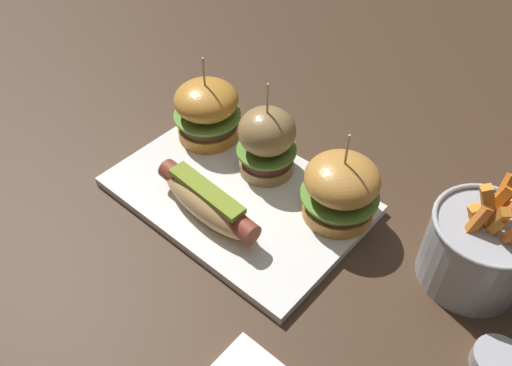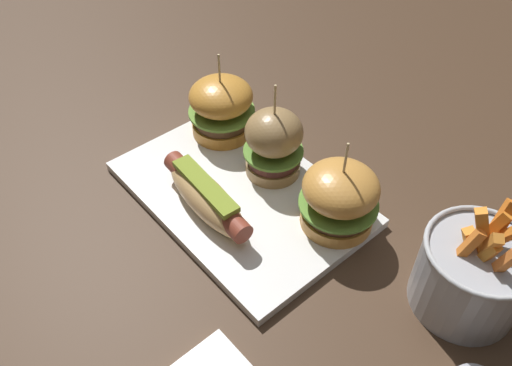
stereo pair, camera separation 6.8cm
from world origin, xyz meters
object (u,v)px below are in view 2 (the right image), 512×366
slider_right (339,197)px  platter_main (240,193)px  hot_dog (207,197)px  slider_left (221,107)px  fries_bucket (472,274)px  slider_center (272,142)px

slider_right → platter_main: bearing=-154.9°
platter_main → hot_dog: hot_dog is taller
platter_main → slider_left: slider_left is taller
slider_left → fries_bucket: (0.42, 0.03, -0.01)m
slider_left → slider_right: (0.25, -0.00, -0.00)m
platter_main → fries_bucket: 0.32m
hot_dog → slider_left: 0.17m
platter_main → fries_bucket: (0.30, 0.09, 0.05)m
slider_center → slider_right: slider_center is taller
hot_dog → slider_left: (-0.12, 0.12, 0.02)m
slider_right → fries_bucket: bearing=10.2°
slider_right → fries_bucket: 0.18m
slider_left → slider_right: 0.25m
platter_main → hot_dog: size_ratio=1.99×
hot_dog → slider_center: slider_center is taller
slider_left → fries_bucket: size_ratio=0.93×
slider_left → fries_bucket: bearing=3.9°
slider_left → slider_right: slider_left is taller
platter_main → slider_center: slider_center is taller
hot_dog → slider_left: size_ratio=1.26×
slider_left → slider_center: size_ratio=0.93×
hot_dog → slider_left: bearing=135.2°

